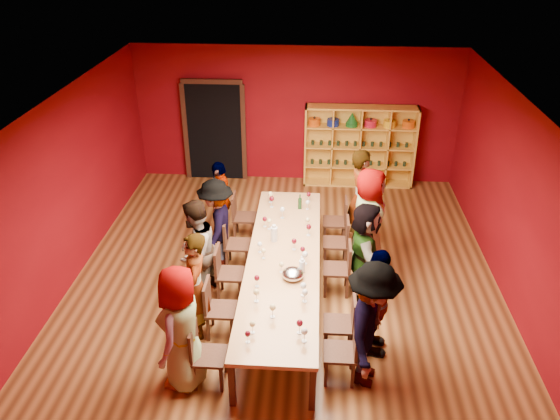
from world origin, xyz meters
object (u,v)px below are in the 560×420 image
(chair_person_right_1, at_px, (345,321))
(person_right_1, at_px, (376,303))
(shelving_unit, at_px, (359,142))
(chair_person_left_2, at_px, (225,270))
(chair_person_left_4, at_px, (240,214))
(person_left_3, at_px, (217,225))
(chair_person_right_0, at_px, (346,349))
(chair_person_right_4, at_px, (339,219))
(chair_person_left_0, at_px, (203,352))
(chair_person_left_1, at_px, (215,306))
(wine_bottle, at_px, (300,203))
(person_left_1, at_px, (195,286))
(spittoon_bowl, at_px, (293,274))
(chair_person_left_3, at_px, (233,241))
(person_right_3, at_px, (368,220))
(person_right_4, at_px, (361,198))
(person_right_0, at_px, (371,326))
(person_left_0, at_px, (181,328))
(person_left_2, at_px, (196,251))
(chair_person_right_2, at_px, (342,266))
(tasting_table, at_px, (283,261))
(person_right_2, at_px, (365,250))
(chair_person_right_3, at_px, (340,240))
(person_left_4, at_px, (221,200))

(chair_person_right_1, distance_m, person_right_1, 0.51)
(shelving_unit, relative_size, chair_person_left_2, 2.70)
(chair_person_left_4, bearing_deg, person_left_3, -105.24)
(chair_person_right_0, relative_size, chair_person_right_4, 1.00)
(chair_person_left_4, distance_m, chair_person_right_0, 3.88)
(chair_person_left_0, bearing_deg, chair_person_left_4, 90.00)
(chair_person_left_1, bearing_deg, wine_bottle, 66.19)
(person_left_1, distance_m, wine_bottle, 2.85)
(chair_person_right_0, relative_size, spittoon_bowl, 2.81)
(chair_person_left_3, bearing_deg, person_right_3, 4.26)
(chair_person_left_0, bearing_deg, person_right_4, 58.47)
(person_right_4, xyz_separation_m, spittoon_bowl, (-1.10, -2.24, -0.10))
(person_right_0, distance_m, chair_person_right_1, 0.73)
(person_left_0, height_order, chair_person_right_4, person_left_0)
(person_left_2, relative_size, chair_person_left_3, 1.88)
(spittoon_bowl, bearing_deg, person_right_3, 52.12)
(chair_person_right_2, bearing_deg, chair_person_left_2, -172.46)
(person_right_3, bearing_deg, person_left_0, 146.04)
(person_left_2, distance_m, chair_person_left_3, 1.02)
(chair_person_right_1, distance_m, chair_person_right_2, 1.32)
(tasting_table, xyz_separation_m, chair_person_right_2, (0.91, 0.24, -0.20))
(tasting_table, relative_size, person_right_0, 2.52)
(person_left_1, distance_m, chair_person_right_4, 3.37)
(chair_person_right_0, height_order, person_right_2, person_right_2)
(chair_person_right_0, bearing_deg, person_left_1, 160.26)
(shelving_unit, height_order, chair_person_right_2, shelving_unit)
(shelving_unit, height_order, person_right_2, shelving_unit)
(chair_person_left_0, xyz_separation_m, person_right_0, (2.10, 0.18, 0.40))
(chair_person_right_1, height_order, wine_bottle, wine_bottle)
(person_right_4, bearing_deg, tasting_table, 140.76)
(person_right_3, xyz_separation_m, wine_bottle, (-1.16, 0.60, -0.05))
(chair_person_left_1, xyz_separation_m, chair_person_right_3, (1.82, 1.90, 0.00))
(person_left_2, height_order, person_right_0, person_right_0)
(chair_person_left_2, relative_size, chair_person_right_1, 1.00)
(chair_person_left_1, relative_size, person_right_0, 0.50)
(person_right_0, distance_m, chair_person_right_2, 1.93)
(tasting_table, relative_size, person_left_0, 2.59)
(person_left_2, distance_m, chair_person_right_2, 2.29)
(person_right_3, distance_m, spittoon_bowl, 1.93)
(person_left_3, relative_size, chair_person_right_3, 1.82)
(chair_person_left_0, distance_m, person_right_1, 2.35)
(person_left_1, bearing_deg, chair_person_right_4, 131.29)
(chair_person_right_4, bearing_deg, person_right_2, -77.49)
(tasting_table, xyz_separation_m, chair_person_right_1, (0.91, -1.08, -0.20))
(tasting_table, distance_m, person_left_1, 1.47)
(chair_person_left_0, relative_size, person_left_4, 0.58)
(person_right_2, bearing_deg, chair_person_left_4, 48.71)
(chair_person_left_1, bearing_deg, person_left_0, -104.69)
(chair_person_right_2, distance_m, person_right_3, 0.99)
(chair_person_left_3, bearing_deg, person_left_4, 110.08)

